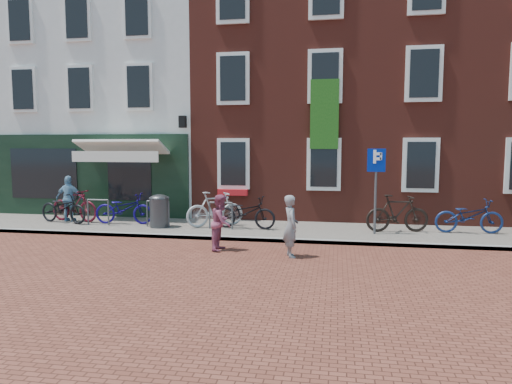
% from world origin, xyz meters
% --- Properties ---
extents(ground, '(80.00, 80.00, 0.00)m').
position_xyz_m(ground, '(0.00, 0.00, 0.00)').
color(ground, brown).
extents(sidewalk, '(24.00, 3.00, 0.10)m').
position_xyz_m(sidewalk, '(1.00, 1.50, 0.05)').
color(sidewalk, slate).
rests_on(sidewalk, ground).
extents(building_stucco, '(8.00, 8.00, 9.00)m').
position_xyz_m(building_stucco, '(-5.00, 7.00, 4.50)').
color(building_stucco, silver).
rests_on(building_stucco, ground).
extents(building_brick_mid, '(6.00, 8.00, 10.00)m').
position_xyz_m(building_brick_mid, '(2.00, 7.00, 5.00)').
color(building_brick_mid, maroon).
rests_on(building_brick_mid, ground).
extents(building_brick_right, '(6.00, 8.00, 10.00)m').
position_xyz_m(building_brick_right, '(8.00, 7.00, 5.00)').
color(building_brick_right, maroon).
rests_on(building_brick_right, ground).
extents(litter_bin, '(0.59, 0.59, 1.08)m').
position_xyz_m(litter_bin, '(-1.45, 1.19, 0.66)').
color(litter_bin, '#3C3C3F').
rests_on(litter_bin, sidewalk).
extents(parking_sign, '(0.50, 0.07, 2.43)m').
position_xyz_m(parking_sign, '(5.01, 1.19, 1.77)').
color(parking_sign, '#4C4C4F').
rests_on(parking_sign, sidewalk).
extents(woman, '(0.51, 0.62, 1.47)m').
position_xyz_m(woman, '(2.88, -1.50, 0.73)').
color(woman, gray).
rests_on(woman, ground).
extents(boy, '(0.57, 0.71, 1.40)m').
position_xyz_m(boy, '(1.10, -1.09, 0.70)').
color(boy, '#95435F').
rests_on(boy, ground).
extents(cafe_person, '(0.92, 0.45, 1.52)m').
position_xyz_m(cafe_person, '(-4.80, 1.70, 0.86)').
color(cafe_person, '#6E9DBE').
rests_on(cafe_person, sidewalk).
extents(bicycle_0, '(1.98, 1.10, 0.99)m').
position_xyz_m(bicycle_0, '(-4.81, 1.37, 0.59)').
color(bicycle_0, black).
rests_on(bicycle_0, sidewalk).
extents(bicycle_1, '(1.89, 0.85, 1.10)m').
position_xyz_m(bicycle_1, '(-4.62, 1.69, 0.65)').
color(bicycle_1, '#560F1C').
rests_on(bicycle_1, sidewalk).
extents(bicycle_2, '(1.93, 0.81, 0.99)m').
position_xyz_m(bicycle_2, '(-2.78, 1.54, 0.59)').
color(bicycle_2, '#130861').
rests_on(bicycle_2, sidewalk).
extents(bicycle_3, '(1.82, 1.40, 1.10)m').
position_xyz_m(bicycle_3, '(0.22, 1.55, 0.65)').
color(bicycle_3, '#ABACAE').
rests_on(bicycle_3, sidewalk).
extents(bicycle_4, '(1.93, 0.82, 0.99)m').
position_xyz_m(bicycle_4, '(1.21, 1.39, 0.59)').
color(bicycle_4, black).
rests_on(bicycle_4, sidewalk).
extents(bicycle_5, '(1.89, 0.83, 1.10)m').
position_xyz_m(bicycle_5, '(5.67, 1.62, 0.65)').
color(bicycle_5, black).
rests_on(bicycle_5, sidewalk).
extents(bicycle_6, '(1.91, 0.74, 0.99)m').
position_xyz_m(bicycle_6, '(7.68, 1.80, 0.59)').
color(bicycle_6, navy).
rests_on(bicycle_6, sidewalk).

